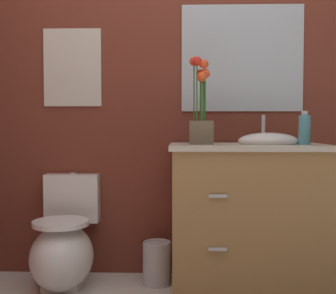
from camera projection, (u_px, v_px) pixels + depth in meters
wall_back at (214, 89)px, 3.02m from camera, size 4.43×0.05×2.50m
toilet at (64, 248)px, 2.81m from camera, size 0.38×0.59×0.69m
vanity_cabinet at (248, 216)px, 2.73m from camera, size 0.94×0.56×1.07m
flower_vase at (201, 113)px, 2.68m from camera, size 0.14×0.14×0.52m
soap_bottle at (304, 129)px, 2.64m from camera, size 0.07×0.07×0.20m
trash_bin at (157, 263)px, 2.86m from camera, size 0.18×0.18×0.27m
wall_poster at (72, 68)px, 3.02m from camera, size 0.39×0.01×0.52m
wall_mirror at (242, 58)px, 2.98m from camera, size 0.80×0.01×0.70m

